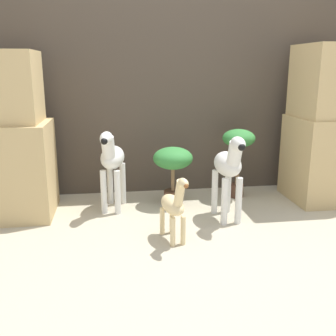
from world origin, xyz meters
The scene contains 9 objects.
ground_plane centered at (0.00, 0.00, 0.00)m, with size 14.00×14.00×0.00m, color #B2A88E.
wall_back centered at (0.00, 1.30, 1.10)m, with size 6.40×0.08×2.20m.
rock_pillar_left centered at (-1.31, 0.82, 0.57)m, with size 0.63×0.57×1.25m.
rock_pillar_right centered at (1.31, 0.82, 0.63)m, with size 0.63×0.57×1.31m.
zebra_right centered at (0.32, 0.47, 0.41)m, with size 0.20×0.47×0.67m.
zebra_left centered at (-0.53, 0.81, 0.41)m, with size 0.25×0.48×0.67m.
giraffe_figurine centered at (-0.14, 0.15, 0.25)m, with size 0.18×0.38×0.48m.
potted_palm_front centered at (-0.03, 0.88, 0.36)m, with size 0.33×0.33×0.49m.
potted_palm_back centered at (0.56, 0.98, 0.47)m, with size 0.28×0.28×0.61m.
Camera 1 is at (-0.52, -2.25, 1.13)m, focal length 42.00 mm.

